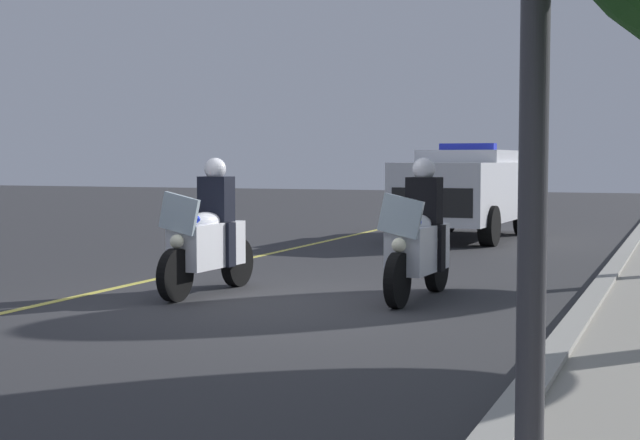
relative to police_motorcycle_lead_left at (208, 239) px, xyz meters
name	(u,v)px	position (x,y,z in m)	size (l,w,h in m)	color
ground_plane	(271,305)	(0.53, 1.11, -0.70)	(80.00, 80.00, 0.00)	#333335
curb_strip	(582,317)	(0.53, 4.64, -0.62)	(48.00, 0.24, 0.15)	#9E9B93
lane_stripe_center	(93,293)	(0.53, -1.38, -0.70)	(48.00, 0.12, 0.01)	#E0D14C
police_motorcycle_lead_left	(208,239)	(0.00, 0.00, 0.00)	(2.14, 0.59, 1.72)	black
police_motorcycle_lead_right	(419,242)	(-0.53, 2.60, 0.00)	(2.14, 0.59, 1.72)	black
police_suv	(466,189)	(-9.35, 1.17, 0.37)	(4.98, 2.25, 2.05)	silver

